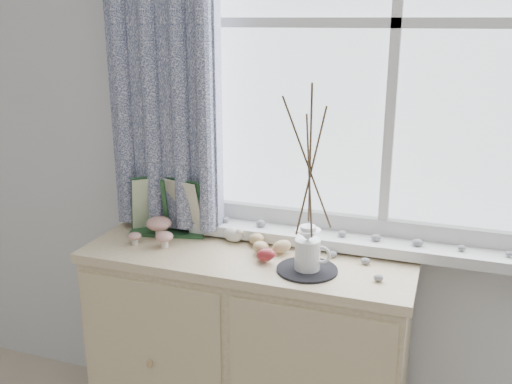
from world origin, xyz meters
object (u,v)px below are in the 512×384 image
sideboard (248,355)px  twig_pitcher (310,164)px  botanical_book (163,207)px  toadstool_cluster (157,229)px

sideboard → twig_pitcher: twig_pitcher is taller
sideboard → botanical_book: 0.65m
sideboard → toadstool_cluster: toadstool_cluster is taller
botanical_book → toadstool_cluster: (0.00, -0.06, -0.07)m
sideboard → twig_pitcher: 0.83m
botanical_book → twig_pitcher: bearing=-24.9°
toadstool_cluster → twig_pitcher: bearing=-6.5°
toadstool_cluster → twig_pitcher: 0.69m
sideboard → twig_pitcher: size_ratio=1.86×
sideboard → toadstool_cluster: size_ratio=6.72×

